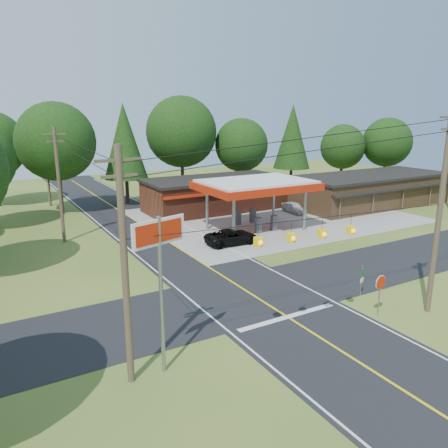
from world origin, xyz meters
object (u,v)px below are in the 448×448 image
gas_canopy (256,187)px  octagonal_stop_sign (380,286)px  sedan_car (294,207)px  big_stop_sign (160,258)px  suv_car (232,237)px

gas_canopy → octagonal_stop_sign: bearing=-103.3°
sedan_car → big_stop_sign: size_ratio=0.51×
sedan_car → big_stop_sign: bearing=-133.9°
octagonal_stop_sign → suv_car: bearing=90.0°
gas_canopy → big_stop_sign: (-17.00, -18.01, 1.00)m
suv_car → sedan_car: 14.33m
gas_canopy → octagonal_stop_sign: 19.69m
gas_canopy → octagonal_stop_sign: (-4.50, -19.01, -2.43)m
gas_canopy → sedan_car: size_ratio=2.93×
sedan_car → octagonal_stop_sign: size_ratio=1.47×
gas_canopy → sedan_car: bearing=26.6°
gas_canopy → big_stop_sign: size_ratio=1.50×
gas_canopy → big_stop_sign: bearing=-133.3°
sedan_car → big_stop_sign: (-25.00, -22.01, 4.65)m
sedan_car → big_stop_sign: big_stop_sign is taller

